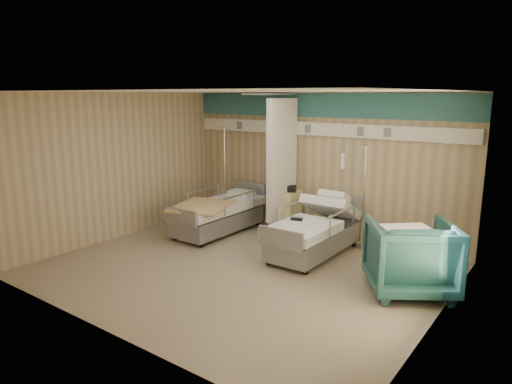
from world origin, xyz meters
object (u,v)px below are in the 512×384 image
bed_left (218,218)px  iv_stand_right (362,228)px  bed_right (314,237)px  bedside_cabinet (286,211)px  iv_stand_left (225,201)px  visitor_armchair (410,257)px

bed_left → iv_stand_right: 2.86m
iv_stand_right → bed_right: bearing=-123.2°
bed_right → bed_left: same height
bedside_cabinet → iv_stand_right: (1.69, -0.08, -0.04)m
bed_left → bedside_cabinet: bedside_cabinet is taller
bed_right → bed_left: bearing=180.0°
bed_right → iv_stand_left: bearing=162.9°
bed_right → bedside_cabinet: size_ratio=2.54×
bed_left → bedside_cabinet: size_ratio=2.54×
bed_left → iv_stand_left: (-0.51, 0.83, 0.11)m
bedside_cabinet → iv_stand_left: (-1.56, -0.07, 0.00)m
bedside_cabinet → iv_stand_left: iv_stand_left is taller
bed_right → bedside_cabinet: bearing=142.0°
iv_stand_right → visitor_armchair: bearing=-47.0°
iv_stand_left → bed_left: bearing=-58.6°
bed_right → visitor_armchair: size_ratio=1.87×
bed_left → visitor_armchair: (4.05, -0.58, 0.21)m
bed_right → iv_stand_left: (-2.71, 0.83, 0.11)m
bed_right → bedside_cabinet: bedside_cabinet is taller
bed_right → bed_left: (-2.20, 0.00, 0.00)m
bed_right → iv_stand_right: iv_stand_right is taller
visitor_armchair → iv_stand_right: iv_stand_right is taller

